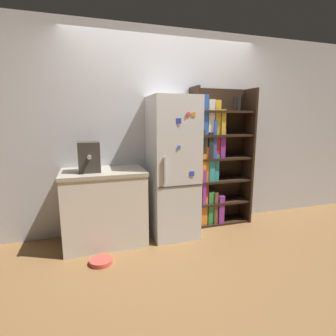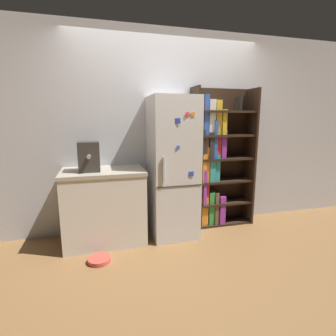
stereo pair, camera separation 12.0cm
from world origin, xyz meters
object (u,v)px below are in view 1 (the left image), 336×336
object	(u,v)px
espresso_machine	(89,157)
pet_bowl	(101,261)
refrigerator	(172,168)
bookshelf	(213,162)

from	to	relation	value
espresso_machine	pet_bowl	size ratio (longest dim) A/B	1.43
refrigerator	pet_bowl	world-z (taller)	refrigerator
refrigerator	bookshelf	world-z (taller)	bookshelf
refrigerator	bookshelf	xyz separation A→B (m)	(0.65, 0.17, 0.02)
bookshelf	espresso_machine	world-z (taller)	bookshelf
pet_bowl	refrigerator	bearing A→B (deg)	27.19
refrigerator	espresso_machine	size ratio (longest dim) A/B	5.16
refrigerator	espresso_machine	xyz separation A→B (m)	(-0.99, -0.02, 0.18)
bookshelf	pet_bowl	world-z (taller)	bookshelf
refrigerator	pet_bowl	bearing A→B (deg)	-152.81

